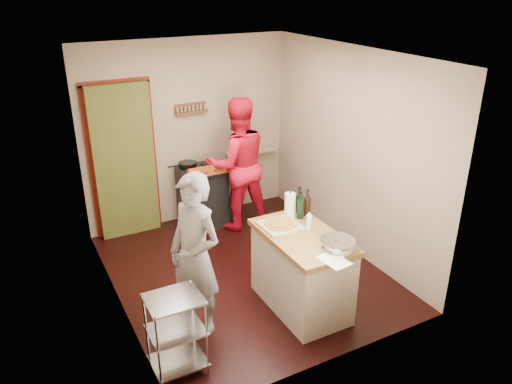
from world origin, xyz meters
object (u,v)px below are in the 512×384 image
person_stripe (195,256)px  island (302,269)px  person_red (238,164)px  wire_shelving (176,331)px  stove (203,195)px

person_stripe → island: bearing=56.6°
island → person_red: person_red is taller
wire_shelving → person_stripe: 0.75m
wire_shelving → person_red: bearing=53.2°
island → person_red: (0.25, 2.05, 0.47)m
stove → wire_shelving: bearing=-116.9°
stove → person_red: size_ratio=0.54×
person_red → wire_shelving: bearing=60.2°
stove → island: size_ratio=0.77×
stove → person_red: 0.71m
person_stripe → person_red: size_ratio=0.90×
island → person_stripe: person_stripe is taller
wire_shelving → person_stripe: person_stripe is taller
island → person_red: bearing=83.1°
island → wire_shelving: bearing=-168.8°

